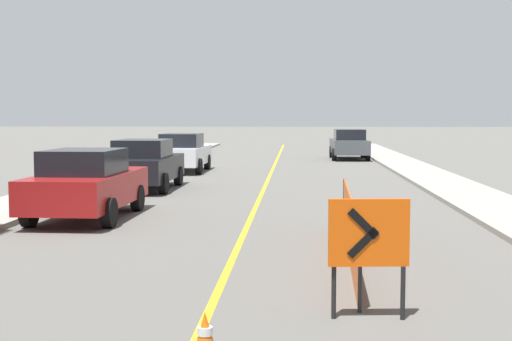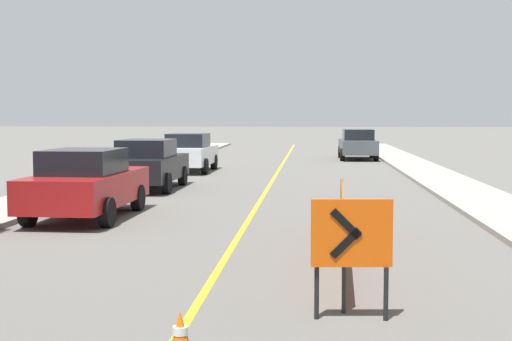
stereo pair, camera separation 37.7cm
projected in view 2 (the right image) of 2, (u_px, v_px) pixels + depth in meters
lane_stripe at (265, 193)px, 21.46m from camera, size 0.12×68.35×0.01m
sidewalk_left at (70, 190)px, 21.93m from camera, size 2.07×68.35×0.12m
sidewalk_right at (468, 193)px, 20.98m from camera, size 2.07×68.35×0.12m
traffic_cone_fifth at (180, 339)px, 6.74m from camera, size 0.35×0.35×0.52m
arrow_barricade_primary at (352, 238)px, 8.18m from camera, size 0.94×0.14×1.41m
safety_mesh_fence at (342, 228)px, 11.68m from camera, size 0.28×6.48×1.03m
parked_car_curb_near at (86, 183)px, 16.27m from camera, size 1.95×4.35×1.59m
parked_car_curb_mid at (148, 164)px, 22.56m from camera, size 1.94×4.32×1.59m
parked_car_curb_far at (189, 152)px, 29.47m from camera, size 1.94×4.34×1.59m
parked_car_opposite_side at (358, 144)px, 37.53m from camera, size 1.94×4.33×1.59m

